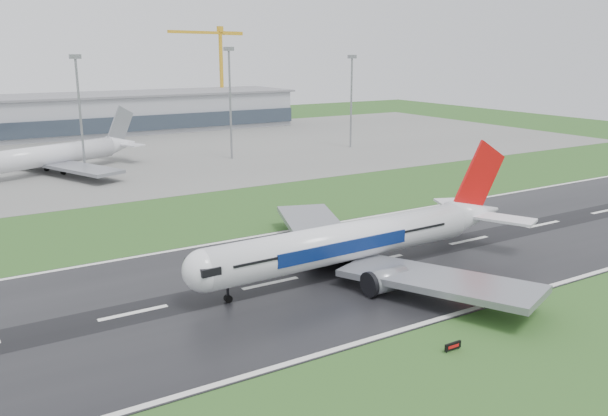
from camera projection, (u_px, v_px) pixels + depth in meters
ground at (133, 313)px, 79.08m from camera, size 520.00×520.00×0.00m
runway at (133, 313)px, 79.07m from camera, size 400.00×45.00×0.10m
apron at (12, 164)px, 182.54m from camera, size 400.00×130.00×0.08m
main_airliner at (367, 215)px, 92.49m from camera, size 60.25×57.52×17.35m
parked_airliner at (50, 144)px, 167.29m from camera, size 70.23×68.15×16.12m
tower_crane at (222, 74)px, 290.33m from camera, size 42.63×16.59×43.70m
runway_sign at (453, 347)px, 69.13m from camera, size 2.30×0.74×1.04m
floodmast_3 at (81, 117)px, 165.99m from camera, size 0.64×0.64×30.66m
floodmast_4 at (230, 106)px, 188.03m from camera, size 0.64×0.64×32.69m
floodmast_5 at (351, 104)px, 211.17m from camera, size 0.64×0.64×30.19m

